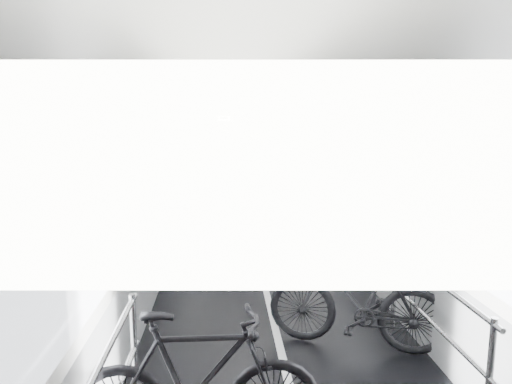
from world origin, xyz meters
TOP-DOWN VIEW (x-y plane):
  - car_shell at (0.00, 1.78)m, footprint 3.02×14.01m
  - bike_left_mid at (-0.76, -3.76)m, footprint 1.76×0.50m
  - bike_left_far at (-0.72, 0.37)m, footprint 1.61×0.78m
  - bike_right_near at (0.78, -2.39)m, footprint 1.88×1.10m
  - bike_right_mid at (0.73, 1.13)m, footprint 1.89×0.67m
  - bike_right_far at (0.50, 2.34)m, footprint 1.55×0.47m
  - bike_aisle at (0.29, 3.50)m, footprint 0.80×1.61m
  - person_standing at (0.06, 3.60)m, footprint 0.58×0.38m
  - person_seated at (-1.04, 4.85)m, footprint 1.01×0.88m

SIDE VIEW (x-z plane):
  - bike_aisle at x=0.29m, z-range 0.00..0.81m
  - bike_left_far at x=-0.72m, z-range 0.00..0.81m
  - bike_right_far at x=0.50m, z-range 0.00..0.93m
  - bike_right_mid at x=0.73m, z-range 0.00..0.99m
  - bike_left_mid at x=-0.76m, z-range 0.00..1.05m
  - bike_right_near at x=0.78m, z-range 0.00..1.09m
  - person_standing at x=0.06m, z-range 0.00..1.59m
  - person_seated at x=-1.04m, z-range 0.00..1.79m
  - car_shell at x=0.00m, z-range -0.08..2.33m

